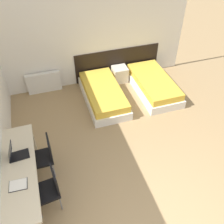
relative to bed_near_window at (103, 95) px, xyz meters
The scene contains 11 objects.
wall_back 1.53m from the bed_near_window, 96.11° to the left, with size 5.43×0.05×2.70m.
headboard_panel 1.21m from the bed_near_window, 53.76° to the left, with size 2.43×0.03×0.88m.
bed_near_window is the anchor object (origin of this frame).
bed_near_door 1.41m from the bed_near_window, ahead, with size 0.93×1.86×0.41m.
nightstand 1.02m from the bed_near_window, 46.35° to the left, with size 0.40×0.38×0.43m.
radiator 1.65m from the bed_near_window, 147.76° to the left, with size 0.89×0.12×0.57m.
desk 2.97m from the bed_near_window, 133.89° to the right, with size 0.55×2.01×0.73m.
chair_near_laptop 2.43m from the bed_near_window, 132.88° to the right, with size 0.42×0.42×0.87m.
chair_near_notebook 2.98m from the bed_near_window, 123.48° to the right, with size 0.46×0.46×0.87m.
laptop 2.84m from the bed_near_window, 137.98° to the right, with size 0.35×0.24×0.33m.
open_notebook 3.24m from the bed_near_window, 130.21° to the right, with size 0.29×0.22×0.02m.
Camera 1 is at (-1.21, -1.30, 4.15)m, focal length 40.00 mm.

